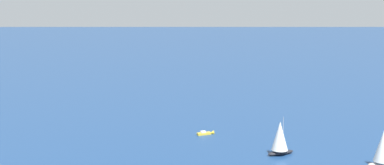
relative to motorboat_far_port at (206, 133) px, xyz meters
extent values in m
cube|color=gold|center=(-0.93, -0.13, -0.09)|extent=(5.63, 2.48, 0.87)
cone|color=gold|center=(2.37, 0.33, -0.09)|extent=(1.62, 1.92, 1.74)
cube|color=silver|center=(-1.33, -0.19, 0.67)|extent=(2.08, 1.64, 0.65)
ellipsoid|color=#9E9993|center=(43.53, -50.54, 0.19)|extent=(10.55, 4.32, 1.43)
cone|color=white|center=(43.03, -50.47, 6.21)|extent=(6.39, 6.39, 10.01)
ellipsoid|color=black|center=(17.34, -31.25, 0.17)|extent=(10.37, 4.71, 1.40)
cylinder|color=#B2B2B7|center=(18.08, -31.11, 6.64)|extent=(0.14, 0.14, 11.52)
cone|color=white|center=(16.85, -31.35, 6.06)|extent=(6.48, 6.48, 9.79)
camera|label=1|loc=(-51.40, -186.34, 50.76)|focal=48.21mm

